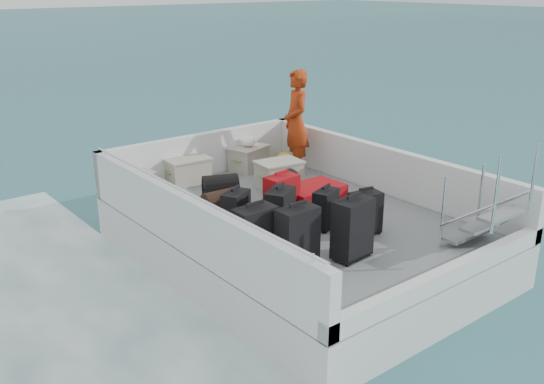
# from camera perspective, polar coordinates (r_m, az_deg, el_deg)

# --- Properties ---
(ground) EXTENTS (160.00, 160.00, 0.00)m
(ground) POSITION_cam_1_polar(r_m,az_deg,el_deg) (8.50, 2.36, -6.30)
(ground) COLOR #174853
(ground) RESTS_ON ground
(ferry_hull) EXTENTS (3.60, 5.00, 0.60)m
(ferry_hull) POSITION_cam_1_polar(r_m,az_deg,el_deg) (8.38, 2.39, -4.45)
(ferry_hull) COLOR silver
(ferry_hull) RESTS_ON ground
(deck) EXTENTS (3.30, 4.70, 0.02)m
(deck) POSITION_cam_1_polar(r_m,az_deg,el_deg) (8.26, 2.42, -2.48)
(deck) COLOR slate
(deck) RESTS_ON ferry_hull
(deck_fittings) EXTENTS (3.60, 5.00, 0.90)m
(deck_fittings) POSITION_cam_1_polar(r_m,az_deg,el_deg) (8.12, 5.79, -0.07)
(deck_fittings) COLOR silver
(deck_fittings) RESTS_ON deck
(suitcase_0) EXTENTS (0.46, 0.26, 0.71)m
(suitcase_0) POSITION_cam_1_polar(r_m,az_deg,el_deg) (6.72, 2.40, -4.37)
(suitcase_0) COLOR black
(suitcase_0) RESTS_ON deck
(suitcase_1) EXTENTS (0.48, 0.28, 0.71)m
(suitcase_1) POSITION_cam_1_polar(r_m,az_deg,el_deg) (6.75, -1.58, -4.30)
(suitcase_1) COLOR black
(suitcase_1) RESTS_ON deck
(suitcase_2) EXTENTS (0.45, 0.38, 0.56)m
(suitcase_2) POSITION_cam_1_polar(r_m,az_deg,el_deg) (7.65, -3.40, -1.98)
(suitcase_2) COLOR black
(suitcase_2) RESTS_ON deck
(suitcase_3) EXTENTS (0.50, 0.33, 0.72)m
(suitcase_3) POSITION_cam_1_polar(r_m,az_deg,el_deg) (7.00, 7.59, -3.51)
(suitcase_3) COLOR black
(suitcase_3) RESTS_ON deck
(suitcase_4) EXTENTS (0.50, 0.44, 0.64)m
(suitcase_4) POSITION_cam_1_polar(r_m,az_deg,el_deg) (7.48, 0.76, -2.12)
(suitcase_4) COLOR black
(suitcase_4) RESTS_ON deck
(suitcase_5) EXTENTS (0.46, 0.30, 0.62)m
(suitcase_5) POSITION_cam_1_polar(r_m,az_deg,el_deg) (8.08, 0.91, -0.56)
(suitcase_5) COLOR #960B0E
(suitcase_5) RESTS_ON deck
(suitcase_6) EXTENTS (0.44, 0.31, 0.56)m
(suitcase_6) POSITION_cam_1_polar(r_m,az_deg,el_deg) (7.71, 8.74, -2.02)
(suitcase_6) COLOR black
(suitcase_6) RESTS_ON deck
(suitcase_7) EXTENTS (0.42, 0.32, 0.52)m
(suitcase_7) POSITION_cam_1_polar(r_m,az_deg,el_deg) (7.84, 5.06, -1.64)
(suitcase_7) COLOR black
(suitcase_7) RESTS_ON deck
(suitcase_8) EXTENTS (0.86, 0.57, 0.34)m
(suitcase_8) POSITION_cam_1_polar(r_m,az_deg,el_deg) (8.54, 3.85, -0.48)
(suitcase_8) COLOR #960B0E
(suitcase_8) RESTS_ON deck
(duffel_0) EXTENTS (0.53, 0.33, 0.32)m
(duffel_0) POSITION_cam_1_polar(r_m,az_deg,el_deg) (8.14, -4.73, -1.57)
(duffel_0) COLOR black
(duffel_0) RESTS_ON deck
(duffel_1) EXTENTS (0.58, 0.47, 0.32)m
(duffel_1) POSITION_cam_1_polar(r_m,az_deg,el_deg) (8.78, -4.85, 0.01)
(duffel_1) COLOR black
(duffel_1) RESTS_ON deck
(duffel_2) EXTENTS (0.60, 0.57, 0.32)m
(duffel_2) POSITION_cam_1_polar(r_m,az_deg,el_deg) (8.82, 1.35, 0.15)
(duffel_2) COLOR black
(duffel_2) RESTS_ON deck
(crate_0) EXTENTS (0.60, 0.46, 0.33)m
(crate_0) POSITION_cam_1_polar(r_m,az_deg,el_deg) (9.25, -13.02, 0.62)
(crate_0) COLOR #ADA696
(crate_0) RESTS_ON deck
(crate_1) EXTENTS (0.67, 0.49, 0.39)m
(crate_1) POSITION_cam_1_polar(r_m,az_deg,el_deg) (9.66, -7.95, 1.92)
(crate_1) COLOR #ADA696
(crate_1) RESTS_ON deck
(crate_2) EXTENTS (0.71, 0.58, 0.37)m
(crate_2) POSITION_cam_1_polar(r_m,az_deg,el_deg) (10.30, -2.20, 3.15)
(crate_2) COLOR #ADA696
(crate_2) RESTS_ON deck
(crate_3) EXTENTS (0.69, 0.52, 0.39)m
(crate_3) POSITION_cam_1_polar(r_m,az_deg,el_deg) (9.40, 0.67, 1.61)
(crate_3) COLOR #ADA696
(crate_3) RESTS_ON deck
(yellow_bag) EXTENTS (0.28, 0.26, 0.22)m
(yellow_bag) POSITION_cam_1_polar(r_m,az_deg,el_deg) (10.58, 1.16, 3.18)
(yellow_bag) COLOR gold
(yellow_bag) RESTS_ON deck
(white_bag) EXTENTS (0.24, 0.24, 0.18)m
(white_bag) POSITION_cam_1_polar(r_m,az_deg,el_deg) (10.22, -2.22, 4.64)
(white_bag) COLOR white
(white_bag) RESTS_ON crate_2
(passenger) EXTENTS (0.62, 0.74, 1.72)m
(passenger) POSITION_cam_1_polar(r_m,az_deg,el_deg) (9.95, 2.28, 6.56)
(passenger) COLOR #DC4214
(passenger) RESTS_ON deck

